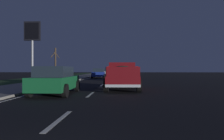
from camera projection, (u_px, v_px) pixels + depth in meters
ground at (109, 79)px, 28.66m from camera, size 144.00×144.00×0.00m
sidewalk_shoulder at (68, 79)px, 28.91m from camera, size 108.00×4.00×0.12m
grass_verge at (32, 79)px, 29.14m from camera, size 108.00×6.00×0.01m
lane_markings at (93, 79)px, 31.19m from camera, size 108.87×3.54×0.01m
pickup_truck at (122, 75)px, 14.53m from camera, size 5.45×2.33×1.87m
sedan_black at (123, 74)px, 26.67m from camera, size 4.44×2.09×1.54m
sedan_white at (103, 72)px, 42.58m from camera, size 4.44×2.09×1.54m
sedan_blue at (99, 73)px, 33.65m from camera, size 4.44×2.09×1.54m
sedan_green at (56, 80)px, 11.70m from camera, size 4.43×2.07×1.54m
gas_price_sign at (32, 36)px, 24.18m from camera, size 0.27×1.90×6.91m
bare_tree_far at (55, 62)px, 36.70m from camera, size 1.21×1.31×5.14m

